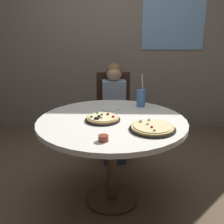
{
  "coord_description": "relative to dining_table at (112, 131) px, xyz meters",
  "views": [
    {
      "loc": [
        0.06,
        -2.1,
        1.5
      ],
      "look_at": [
        0.0,
        0.05,
        0.8
      ],
      "focal_mm": 43.86,
      "sensor_mm": 36.0,
      "label": 1
    }
  ],
  "objects": [
    {
      "name": "ground_plane",
      "position": [
        0.0,
        0.0,
        -0.65
      ],
      "size": [
        8.0,
        8.0,
        0.0
      ],
      "primitive_type": "plane",
      "color": "brown"
    },
    {
      "name": "soda_cup",
      "position": [
        0.26,
        0.38,
        0.18
      ],
      "size": [
        0.08,
        0.08,
        0.31
      ],
      "color": "#3F72B2",
      "rests_on": "dining_table"
    },
    {
      "name": "chair_wooden",
      "position": [
        -0.01,
        1.02,
        -0.12
      ],
      "size": [
        0.43,
        0.43,
        0.95
      ],
      "color": "#382619",
      "rests_on": "ground_plane"
    },
    {
      "name": "pizza_veggie",
      "position": [
        -0.07,
        -0.02,
        0.11
      ],
      "size": [
        0.28,
        0.28,
        0.05
      ],
      "color": "black",
      "rests_on": "dining_table"
    },
    {
      "name": "wall_with_window",
      "position": [
        0.01,
        1.88,
        0.8
      ],
      "size": [
        5.2,
        0.14,
        2.9
      ],
      "color": "gray",
      "rests_on": "ground_plane"
    },
    {
      "name": "plate_small",
      "position": [
        -0.02,
        0.3,
        0.1
      ],
      "size": [
        0.18,
        0.18,
        0.01
      ],
      "primitive_type": "cylinder",
      "color": "white",
      "rests_on": "dining_table"
    },
    {
      "name": "pizza_cheese",
      "position": [
        0.3,
        -0.21,
        0.11
      ],
      "size": [
        0.34,
        0.34,
        0.05
      ],
      "color": "black",
      "rests_on": "dining_table"
    },
    {
      "name": "sauce_bowl",
      "position": [
        -0.05,
        -0.42,
        0.12
      ],
      "size": [
        0.07,
        0.07,
        0.04
      ],
      "primitive_type": "cylinder",
      "color": "brown",
      "rests_on": "dining_table"
    },
    {
      "name": "dining_table",
      "position": [
        0.0,
        0.0,
        0.0
      ],
      "size": [
        1.22,
        1.22,
        0.75
      ],
      "color": "silver",
      "rests_on": "ground_plane"
    },
    {
      "name": "diner_child",
      "position": [
        0.01,
        0.84,
        -0.17
      ],
      "size": [
        0.28,
        0.42,
        1.08
      ],
      "color": "#3F4766",
      "rests_on": "ground_plane"
    }
  ]
}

